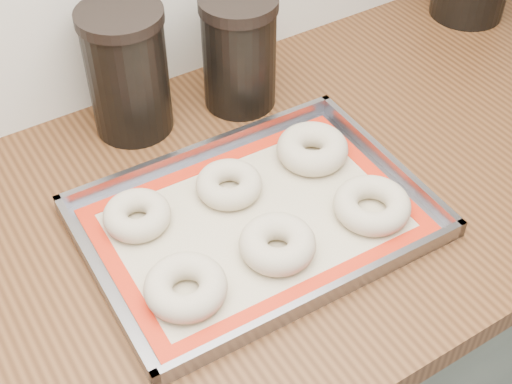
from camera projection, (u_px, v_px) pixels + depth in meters
cabinet at (341, 326)px, 1.43m from camera, size 3.00×0.65×0.86m
countertop at (365, 158)px, 1.11m from camera, size 3.06×0.68×0.04m
baking_tray at (256, 220)px, 0.98m from camera, size 0.47×0.34×0.03m
baking_mat at (256, 221)px, 0.98m from camera, size 0.43×0.30×0.00m
bagel_front_left at (186, 287)px, 0.88m from camera, size 0.12×0.12×0.04m
bagel_front_mid at (277, 244)px, 0.93m from camera, size 0.13×0.13×0.04m
bagel_front_right at (372, 205)px, 0.98m from camera, size 0.12×0.12×0.03m
bagel_back_left at (137, 215)px, 0.97m from camera, size 0.11×0.11×0.03m
bagel_back_mid at (229, 184)px, 1.01m from camera, size 0.12×0.12×0.03m
bagel_back_right at (312, 149)px, 1.06m from camera, size 0.13×0.13×0.04m
canister_left at (127, 71)px, 1.07m from camera, size 0.13×0.13×0.20m
canister_mid at (239, 52)px, 1.12m from camera, size 0.12×0.12×0.19m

